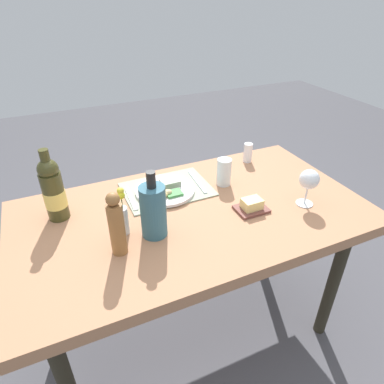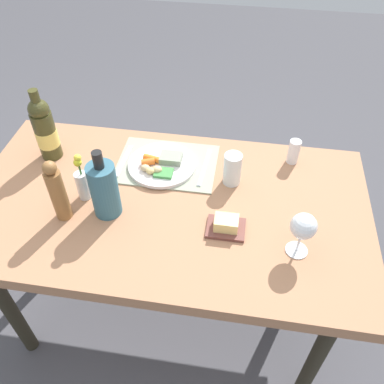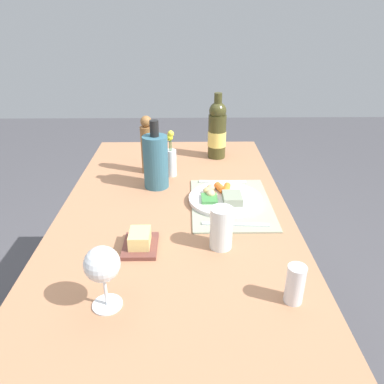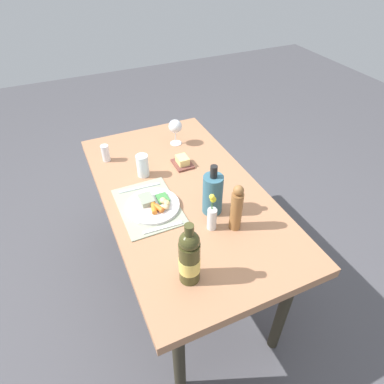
# 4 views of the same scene
# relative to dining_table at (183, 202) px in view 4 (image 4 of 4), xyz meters

# --- Properties ---
(ground_plane) EXTENTS (8.00, 8.00, 0.00)m
(ground_plane) POSITION_rel_dining_table_xyz_m (0.00, 0.00, -0.69)
(ground_plane) COLOR #4A494E
(dining_table) EXTENTS (1.45, 0.80, 0.77)m
(dining_table) POSITION_rel_dining_table_xyz_m (0.00, 0.00, 0.00)
(dining_table) COLOR #AA7552
(dining_table) RESTS_ON ground_plane
(placemat) EXTENTS (0.39, 0.28, 0.01)m
(placemat) POSITION_rel_dining_table_xyz_m (0.04, -0.20, 0.08)
(placemat) COLOR #98A086
(placemat) RESTS_ON dining_table
(dinner_plate) EXTENTS (0.27, 0.27, 0.04)m
(dinner_plate) POSITION_rel_dining_table_xyz_m (0.06, -0.18, 0.10)
(dinner_plate) COLOR silver
(dinner_plate) RESTS_ON placemat
(fork) EXTENTS (0.03, 0.22, 0.00)m
(fork) POSITION_rel_dining_table_xyz_m (-0.11, -0.20, 0.09)
(fork) COLOR silver
(fork) RESTS_ON placemat
(knife) EXTENTS (0.03, 0.19, 0.00)m
(knife) POSITION_rel_dining_table_xyz_m (0.21, -0.19, 0.09)
(knife) COLOR silver
(knife) RESTS_ON placemat
(wine_glass) EXTENTS (0.08, 0.08, 0.16)m
(wine_glass) POSITION_rel_dining_table_xyz_m (-0.46, 0.15, 0.19)
(wine_glass) COLOR white
(wine_glass) RESTS_ON dining_table
(water_tumbler) EXTENTS (0.07, 0.07, 0.13)m
(water_tumbler) POSITION_rel_dining_table_xyz_m (-0.22, -0.14, 0.13)
(water_tumbler) COLOR silver
(water_tumbler) RESTS_ON dining_table
(cooler_bottle) EXTENTS (0.10, 0.10, 0.27)m
(cooler_bottle) POSITION_rel_dining_table_xyz_m (0.19, 0.07, 0.19)
(cooler_bottle) COLOR #356477
(cooler_bottle) RESTS_ON dining_table
(pepper_mill) EXTENTS (0.05, 0.05, 0.24)m
(pepper_mill) POSITION_rel_dining_table_xyz_m (0.34, 0.12, 0.20)
(pepper_mill) COLOR olive
(pepper_mill) RESTS_ON dining_table
(butter_dish) EXTENTS (0.13, 0.10, 0.05)m
(butter_dish) POSITION_rel_dining_table_xyz_m (-0.22, 0.09, 0.10)
(butter_dish) COLOR brown
(butter_dish) RESTS_ON dining_table
(wine_bottle) EXTENTS (0.08, 0.08, 0.30)m
(wine_bottle) POSITION_rel_dining_table_xyz_m (0.51, -0.18, 0.21)
(wine_bottle) COLOR #3F3D1C
(wine_bottle) RESTS_ON dining_table
(flower_vase) EXTENTS (0.04, 0.04, 0.20)m
(flower_vase) POSITION_rel_dining_table_xyz_m (0.30, 0.02, 0.15)
(flower_vase) COLOR silver
(flower_vase) RESTS_ON dining_table
(salt_shaker) EXTENTS (0.05, 0.05, 0.10)m
(salt_shaker) POSITION_rel_dining_table_xyz_m (-0.45, -0.30, 0.13)
(salt_shaker) COLOR white
(salt_shaker) RESTS_ON dining_table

